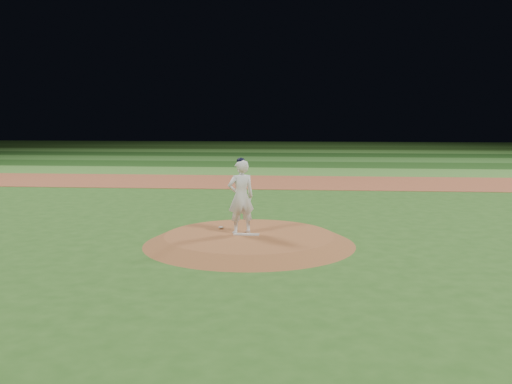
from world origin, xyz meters
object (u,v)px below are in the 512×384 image
object	(u,v)px
pitchers_mound	(249,239)
pitching_rubber	(246,234)
rosin_bag	(221,227)
pitcher_on_mound	(241,196)

from	to	relation	value
pitchers_mound	pitching_rubber	bearing A→B (deg)	-132.62
rosin_bag	pitcher_on_mound	xyz separation A→B (m)	(0.62, -0.54, 0.94)
rosin_bag	pitcher_on_mound	distance (m)	1.25
pitchers_mound	pitcher_on_mound	world-z (taller)	pitcher_on_mound
pitching_rubber	pitcher_on_mound	size ratio (longest dim) A/B	0.33
pitchers_mound	pitching_rubber	world-z (taller)	pitching_rubber
rosin_bag	pitcher_on_mound	size ratio (longest dim) A/B	0.07
pitcher_on_mound	pitching_rubber	bearing A→B (deg)	-52.64
pitchers_mound	rosin_bag	size ratio (longest dim) A/B	40.67
pitching_rubber	pitcher_on_mound	xyz separation A→B (m)	(-0.16, 0.21, 0.96)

